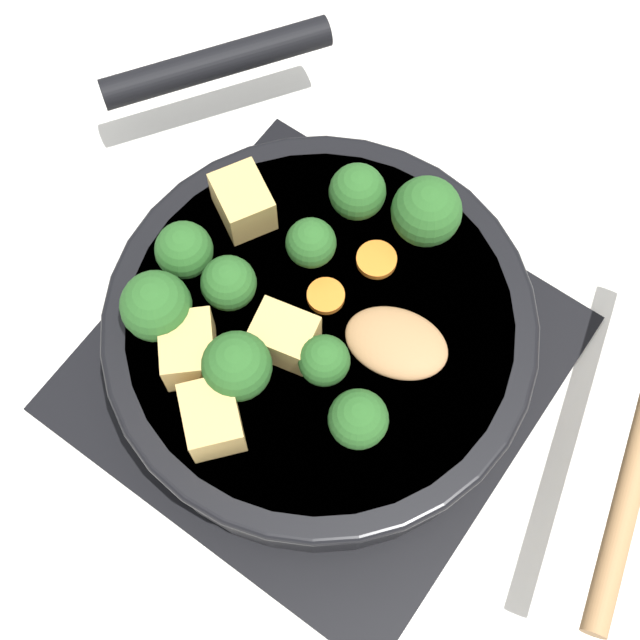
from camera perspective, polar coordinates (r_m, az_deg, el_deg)
ground_plane at (r=0.67m, az=0.00°, el=-2.84°), size 2.40×2.40×0.00m
front_burner_grate at (r=0.65m, az=0.00°, el=-2.49°), size 0.31×0.31×0.03m
skillet_pan at (r=0.61m, az=-0.08°, el=-0.74°), size 0.40×0.36×0.06m
wooden_spoon at (r=0.58m, az=13.89°, el=-4.57°), size 0.24×0.25×0.02m
tofu_cube_center_large at (r=0.55m, az=-6.91°, el=-6.26°), size 0.05×0.05×0.03m
tofu_cube_near_handle at (r=0.56m, az=-2.31°, el=-1.05°), size 0.04×0.04×0.03m
tofu_cube_east_chunk at (r=0.57m, az=-8.40°, el=-1.87°), size 0.05×0.05×0.03m
tofu_cube_west_chunk at (r=0.61m, az=-4.95°, el=7.54°), size 0.05×0.05×0.03m
broccoli_floret_near_spoon at (r=0.60m, az=2.41°, el=8.17°), size 0.04×0.04×0.05m
broccoli_floret_center_top at (r=0.54m, az=2.47°, el=-6.38°), size 0.04×0.04×0.04m
broccoli_floret_east_rim at (r=0.55m, az=0.27°, el=-2.64°), size 0.03×0.03×0.04m
broccoli_floret_west_rim at (r=0.57m, az=-10.44°, el=0.87°), size 0.05×0.05×0.05m
broccoli_floret_north_edge at (r=0.58m, az=-8.69°, el=4.42°), size 0.04×0.04×0.05m
broccoli_floret_south_cluster at (r=0.59m, az=6.83°, el=6.89°), size 0.05×0.05×0.05m
broccoli_floret_mid_floret at (r=0.57m, az=-5.87°, el=2.33°), size 0.04×0.04×0.04m
broccoli_floret_small_inner at (r=0.58m, az=-0.58°, el=4.91°), size 0.03×0.03×0.04m
broccoli_floret_tall_stem at (r=0.55m, az=-5.34°, el=-2.97°), size 0.04×0.04×0.05m
carrot_slice_orange_thin at (r=0.60m, az=3.63°, el=3.88°), size 0.03×0.03×0.01m
carrot_slice_near_center at (r=0.59m, az=0.37°, el=1.55°), size 0.03×0.03×0.01m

